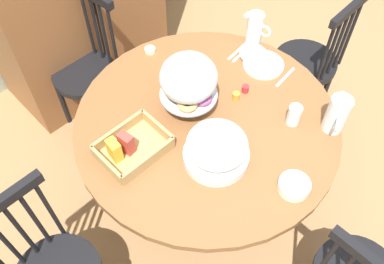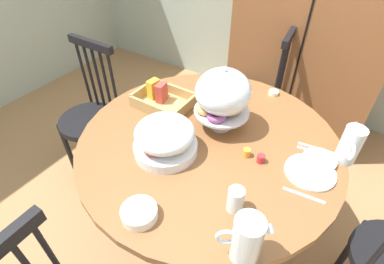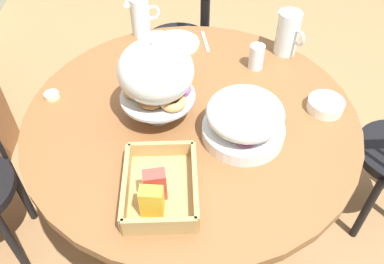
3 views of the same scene
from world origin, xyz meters
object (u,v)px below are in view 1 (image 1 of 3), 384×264
fruit_platter_covered (217,148)px  orange_juice_pitcher (336,116)px  dining_table (206,143)px  milk_pitcher (255,29)px  drinking_glass (294,115)px  cereal_basket (130,147)px  pastry_stand_with_dome (188,80)px  china_plate_large (263,65)px  butter_dish (150,50)px  china_plate_small (253,53)px  cereal_bowl (294,186)px  windsor_chair_facing_door (308,64)px  windsor_chair_far_side (88,71)px

fruit_platter_covered → orange_juice_pitcher: (0.53, -0.26, 0.01)m
dining_table → orange_juice_pitcher: bearing=-47.8°
milk_pitcher → drinking_glass: bearing=-120.1°
fruit_platter_covered → cereal_basket: (-0.25, 0.30, -0.05)m
pastry_stand_with_dome → china_plate_large: (0.49, -0.07, -0.19)m
cereal_basket → butter_dish: size_ratio=5.27×
dining_table → drinking_glass: size_ratio=11.79×
china_plate_small → cereal_basket: bearing=-178.1°
fruit_platter_covered → cereal_bowl: 0.37m
cereal_bowl → butter_dish: size_ratio=2.33×
dining_table → china_plate_small: china_plate_small is taller
dining_table → butter_dish: 0.61m
orange_juice_pitcher → drinking_glass: 0.19m
dining_table → milk_pitcher: bearing=20.6°
windsor_chair_facing_door → china_plate_large: windsor_chair_facing_door is taller
orange_juice_pitcher → dining_table: bearing=132.2°
drinking_glass → orange_juice_pitcher: bearing=-53.5°
orange_juice_pitcher → china_plate_small: (0.10, 0.59, -0.07)m
china_plate_large → fruit_platter_covered: bearing=-158.7°
windsor_chair_facing_door → cereal_basket: 1.37m
china_plate_small → windsor_chair_far_side: bearing=126.8°
orange_juice_pitcher → china_plate_small: bearing=80.7°
fruit_platter_covered → dining_table: bearing=55.5°
fruit_platter_covered → milk_pitcher: 0.82m
china_plate_large → dining_table: bearing=-173.6°
fruit_platter_covered → milk_pitcher: size_ratio=1.64×
cereal_bowl → drinking_glass: (0.29, 0.23, 0.03)m
china_plate_large → cereal_bowl: bearing=-129.6°
windsor_chair_far_side → fruit_platter_covered: (-0.03, -1.13, 0.37)m
fruit_platter_covered → china_plate_small: fruit_platter_covered is taller
dining_table → butter_dish: butter_dish is taller
china_plate_large → windsor_chair_far_side: bearing=123.3°
windsor_chair_facing_door → windsor_chair_far_side: 1.39m
cereal_bowl → cereal_basket: bearing=121.1°
windsor_chair_far_side → orange_juice_pitcher: windsor_chair_far_side is taller
china_plate_large → drinking_glass: size_ratio=2.00×
cereal_bowl → pastry_stand_with_dome: bearing=90.9°
butter_dish → windsor_chair_far_side: bearing=119.4°
butter_dish → drinking_glass: bearing=-78.4°
windsor_chair_far_side → windsor_chair_facing_door: bearing=-41.3°
cereal_basket → china_plate_large: size_ratio=1.44×
fruit_platter_covered → windsor_chair_facing_door: bearing=10.9°
butter_dish → milk_pitcher: bearing=-35.5°
cereal_basket → cereal_bowl: size_ratio=2.26×
dining_table → fruit_platter_covered: (-0.13, -0.18, 0.28)m
windsor_chair_far_side → milk_pitcher: windsor_chair_far_side is taller
milk_pitcher → cereal_bowl: 0.95m
windsor_chair_far_side → drinking_glass: bearing=-72.4°
orange_juice_pitcher → cereal_bowl: (-0.40, -0.08, -0.07)m
drinking_glass → butter_dish: drinking_glass is taller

